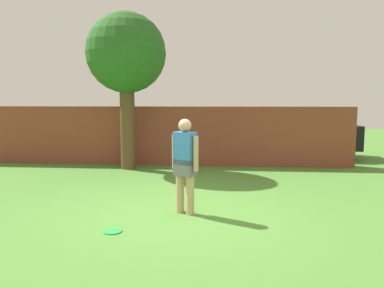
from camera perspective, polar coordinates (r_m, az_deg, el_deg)
name	(u,v)px	position (r m, az deg, el deg)	size (l,w,h in m)	color
ground_plane	(181,215)	(6.42, -1.69, -10.77)	(40.00, 40.00, 0.00)	#4C8433
brick_wall	(151,135)	(11.31, -6.30, 1.33)	(11.86, 0.50, 1.75)	brown
tree	(126,56)	(10.66, -10.07, 13.22)	(2.20, 2.20, 4.33)	brown
person	(185,162)	(6.28, -1.09, -2.72)	(0.47, 0.38, 1.62)	tan
car	(292,132)	(13.17, 15.13, 1.84)	(4.30, 2.13, 1.72)	black
frisbee_green	(113,231)	(5.74, -12.10, -12.97)	(0.27, 0.27, 0.02)	green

